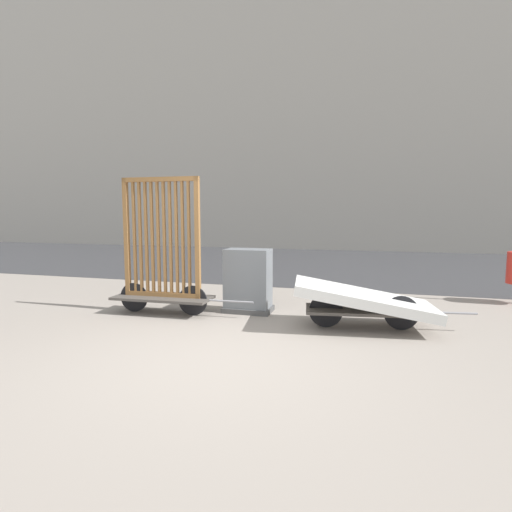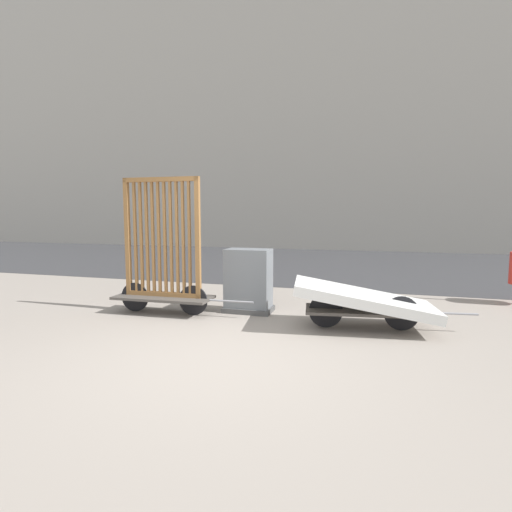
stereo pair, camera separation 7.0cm
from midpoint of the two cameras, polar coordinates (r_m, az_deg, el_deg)
name	(u,v)px [view 1 (the left image)]	position (r m, az deg, el deg)	size (l,w,h in m)	color
ground_plane	(216,358)	(4.56, -6.15, -14.26)	(60.00, 60.00, 0.00)	gray
road_strip	(317,262)	(13.07, 8.57, -0.91)	(56.00, 9.26, 0.01)	#38383A
building_facade	(337,103)	(20.23, 11.42, 20.63)	(48.00, 4.00, 13.40)	#B2ADA3
bike_cart_with_bedframe	(162,265)	(6.45, -13.54, -1.30)	(2.27, 0.63, 2.14)	#4C4742
bike_cart_with_mattress	(364,300)	(5.70, 14.80, -6.14)	(2.48, 1.23, 0.66)	#4C4742
utility_cabinet	(248,283)	(6.43, -1.46, -3.89)	(0.77, 0.49, 1.02)	#4C4C4C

